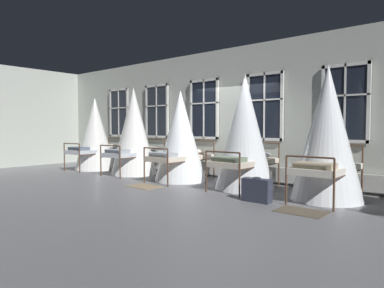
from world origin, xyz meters
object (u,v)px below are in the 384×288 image
Objects in this scene: cot_fifth at (327,135)px; cot_second at (134,132)px; cot_first at (95,135)px; suitcase_dark at (257,190)px; cot_fourth at (245,133)px; cot_third at (181,137)px.

cot_second is at bearing 89.42° from cot_fifth.
cot_first is 1.93m from cot_second.
cot_second is (1.93, 0.02, 0.10)m from cot_first.
cot_first is 0.92× the size of cot_second.
cot_fifth reaches higher than cot_second.
cot_fifth reaches higher than suitcase_dark.
cot_first is at bearing 89.75° from cot_fourth.
cot_fourth is at bearing 88.69° from cot_fifth.
cot_first is 6.82m from suitcase_dark.
cot_fifth is 1.74m from suitcase_dark.
cot_fifth reaches higher than cot_first.
cot_fourth is at bearing -87.62° from cot_third.
cot_fifth is (5.69, -0.06, 0.00)m from cot_second.
cot_first is 4.24× the size of suitcase_dark.
cot_second is 1.00× the size of cot_fifth.
cot_first is 3.83m from cot_third.
cot_fourth is (5.76, -0.00, 0.11)m from cot_first.
cot_third is (1.90, -0.05, -0.11)m from cot_second.
cot_fourth is at bearing -91.37° from cot_first.
cot_first is 0.92× the size of cot_fifth.
cot_third is (3.83, -0.03, -0.01)m from cot_first.
cot_second reaches higher than cot_first.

